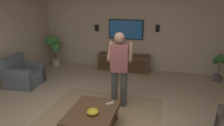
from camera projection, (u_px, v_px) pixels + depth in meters
name	position (u px, v px, depth m)	size (l,w,h in m)	color
wall_back_tv	(132.00, 27.00, 6.33)	(0.10, 6.41, 2.81)	#BCA893
area_rug	(97.00, 123.00, 3.65)	(2.57, 2.37, 0.01)	#9E8460
armchair	(23.00, 75.00, 5.28)	(0.87, 0.88, 0.82)	slate
coffee_table	(92.00, 116.00, 3.38)	(1.00, 0.80, 0.40)	#513823
media_console	(124.00, 62.00, 6.42)	(0.45, 1.70, 0.55)	#513823
tv	(126.00, 30.00, 6.31)	(0.05, 1.15, 0.65)	black
person_standing	(119.00, 66.00, 4.03)	(0.58, 0.59, 1.64)	#3F3F3F
potted_plant_tall	(54.00, 46.00, 6.72)	(0.44, 0.50, 1.10)	#B7B2A8
potted_plant_short	(219.00, 64.00, 5.45)	(0.34, 0.40, 0.83)	#4C4C51
bowl	(93.00, 112.00, 3.24)	(0.20, 0.20, 0.09)	gold
remote_white	(110.00, 103.00, 3.58)	(0.15, 0.04, 0.02)	white
vase_round	(115.00, 50.00, 6.42)	(0.22, 0.22, 0.22)	orange
wall_speaker_left	(158.00, 28.00, 6.04)	(0.06, 0.12, 0.22)	black
wall_speaker_right	(97.00, 28.00, 6.59)	(0.06, 0.12, 0.22)	black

